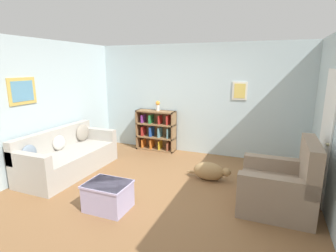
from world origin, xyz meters
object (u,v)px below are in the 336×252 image
at_px(coffee_table, 108,195).
at_px(bookshelf, 156,130).
at_px(couch, 68,157).
at_px(vase, 158,105).
at_px(recliner_chair, 281,186).
at_px(dog, 210,171).

bearing_deg(coffee_table, bookshelf, 99.96).
xyz_separation_m(couch, coffee_table, (1.56, -0.91, -0.09)).
relative_size(bookshelf, vase, 4.13).
height_order(recliner_chair, coffee_table, recliner_chair).
height_order(bookshelf, vase, vase).
distance_m(bookshelf, coffee_table, 2.94).
bearing_deg(dog, coffee_table, -126.84).
xyz_separation_m(bookshelf, recliner_chair, (2.88, -1.92, -0.14)).
height_order(couch, vase, vase).
bearing_deg(recliner_chair, coffee_table, -158.01).
distance_m(couch, coffee_table, 1.81).
distance_m(coffee_table, vase, 3.04).
xyz_separation_m(recliner_chair, coffee_table, (-2.37, -0.96, -0.14)).
height_order(dog, vase, vase).
bearing_deg(vase, dog, -38.47).
bearing_deg(vase, bookshelf, 159.43).
bearing_deg(recliner_chair, bookshelf, 146.31).
bearing_deg(recliner_chair, dog, 153.07).
relative_size(recliner_chair, dog, 1.27).
bearing_deg(recliner_chair, couch, -179.25).
bearing_deg(vase, coffee_table, -81.10).
bearing_deg(vase, couch, -119.81).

